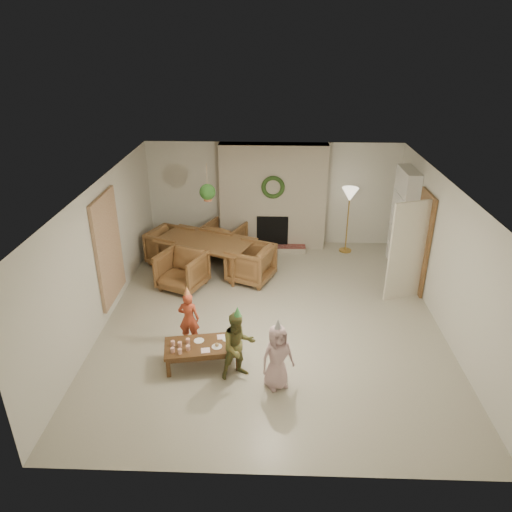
{
  "coord_description": "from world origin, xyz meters",
  "views": [
    {
      "loc": [
        -0.02,
        -7.53,
        4.78
      ],
      "look_at": [
        -0.3,
        0.4,
        1.05
      ],
      "focal_mm": 33.43,
      "sensor_mm": 36.0,
      "label": 1
    }
  ],
  "objects_px": {
    "coffee_table_top": "(202,346)",
    "child_pink": "(277,357)",
    "dining_chair_right": "(251,263)",
    "child_plaid": "(238,346)",
    "dining_table": "(205,255)",
    "child_red": "(189,319)",
    "dining_chair_near": "(182,270)",
    "dining_chair_far": "(224,239)",
    "dining_chair_left": "(171,247)"
  },
  "relations": [
    {
      "from": "dining_chair_near",
      "to": "child_pink",
      "type": "height_order",
      "value": "child_pink"
    },
    {
      "from": "dining_table",
      "to": "coffee_table_top",
      "type": "bearing_deg",
      "value": -59.93
    },
    {
      "from": "dining_chair_right",
      "to": "child_red",
      "type": "xyz_separation_m",
      "value": [
        -0.92,
        -2.3,
        0.08
      ]
    },
    {
      "from": "dining_chair_far",
      "to": "child_red",
      "type": "distance_m",
      "value": 3.57
    },
    {
      "from": "dining_chair_left",
      "to": "child_pink",
      "type": "xyz_separation_m",
      "value": [
        2.39,
        -4.13,
        0.12
      ]
    },
    {
      "from": "coffee_table_top",
      "to": "child_plaid",
      "type": "distance_m",
      "value": 0.68
    },
    {
      "from": "child_pink",
      "to": "dining_chair_far",
      "type": "bearing_deg",
      "value": 79.11
    },
    {
      "from": "dining_chair_near",
      "to": "coffee_table_top",
      "type": "relative_size",
      "value": 0.74
    },
    {
      "from": "coffee_table_top",
      "to": "dining_chair_right",
      "type": "bearing_deg",
      "value": 67.27
    },
    {
      "from": "dining_chair_far",
      "to": "child_pink",
      "type": "distance_m",
      "value": 4.76
    },
    {
      "from": "dining_chair_right",
      "to": "child_red",
      "type": "relative_size",
      "value": 0.91
    },
    {
      "from": "dining_chair_far",
      "to": "dining_chair_left",
      "type": "distance_m",
      "value": 1.27
    },
    {
      "from": "dining_chair_left",
      "to": "dining_chair_far",
      "type": "bearing_deg",
      "value": -45.0
    },
    {
      "from": "child_red",
      "to": "dining_chair_right",
      "type": "bearing_deg",
      "value": -108.43
    },
    {
      "from": "dining_table",
      "to": "dining_chair_left",
      "type": "relative_size",
      "value": 2.34
    },
    {
      "from": "dining_chair_near",
      "to": "dining_chair_left",
      "type": "distance_m",
      "value": 1.27
    },
    {
      "from": "dining_chair_far",
      "to": "dining_chair_right",
      "type": "bearing_deg",
      "value": 141.34
    },
    {
      "from": "child_red",
      "to": "dining_table",
      "type": "bearing_deg",
      "value": -84.39
    },
    {
      "from": "dining_table",
      "to": "child_pink",
      "type": "xyz_separation_m",
      "value": [
        1.57,
        -3.77,
        0.16
      ]
    },
    {
      "from": "child_plaid",
      "to": "child_pink",
      "type": "bearing_deg",
      "value": -43.31
    },
    {
      "from": "dining_chair_far",
      "to": "child_red",
      "type": "relative_size",
      "value": 0.91
    },
    {
      "from": "coffee_table_top",
      "to": "child_red",
      "type": "relative_size",
      "value": 1.22
    },
    {
      "from": "dining_chair_right",
      "to": "child_pink",
      "type": "relative_size",
      "value": 0.84
    },
    {
      "from": "dining_chair_left",
      "to": "dining_chair_right",
      "type": "bearing_deg",
      "value": -90.0
    },
    {
      "from": "dining_table",
      "to": "child_plaid",
      "type": "distance_m",
      "value": 3.71
    },
    {
      "from": "coffee_table_top",
      "to": "dining_chair_left",
      "type": "bearing_deg",
      "value": 98.26
    },
    {
      "from": "coffee_table_top",
      "to": "child_red",
      "type": "height_order",
      "value": "child_red"
    },
    {
      "from": "child_pink",
      "to": "dining_chair_left",
      "type": "bearing_deg",
      "value": 94.38
    },
    {
      "from": "dining_table",
      "to": "dining_chair_near",
      "type": "xyz_separation_m",
      "value": [
        -0.35,
        -0.82,
        0.04
      ]
    },
    {
      "from": "dining_chair_far",
      "to": "dining_chair_left",
      "type": "relative_size",
      "value": 1.0
    },
    {
      "from": "dining_chair_left",
      "to": "child_plaid",
      "type": "bearing_deg",
      "value": -132.07
    },
    {
      "from": "child_plaid",
      "to": "child_pink",
      "type": "height_order",
      "value": "child_plaid"
    },
    {
      "from": "dining_chair_far",
      "to": "child_plaid",
      "type": "distance_m",
      "value": 4.44
    },
    {
      "from": "dining_chair_left",
      "to": "coffee_table_top",
      "type": "relative_size",
      "value": 0.74
    },
    {
      "from": "dining_table",
      "to": "dining_chair_far",
      "type": "xyz_separation_m",
      "value": [
        0.35,
        0.82,
        0.04
      ]
    },
    {
      "from": "child_plaid",
      "to": "child_pink",
      "type": "relative_size",
      "value": 1.07
    },
    {
      "from": "coffee_table_top",
      "to": "child_plaid",
      "type": "xyz_separation_m",
      "value": [
        0.59,
        -0.28,
        0.22
      ]
    },
    {
      "from": "dining_table",
      "to": "child_red",
      "type": "distance_m",
      "value": 2.75
    },
    {
      "from": "child_red",
      "to": "child_pink",
      "type": "distance_m",
      "value": 1.79
    },
    {
      "from": "coffee_table_top",
      "to": "child_pink",
      "type": "distance_m",
      "value": 1.28
    },
    {
      "from": "dining_chair_near",
      "to": "dining_chair_far",
      "type": "relative_size",
      "value": 1.0
    },
    {
      "from": "dining_chair_far",
      "to": "dining_chair_left",
      "type": "xyz_separation_m",
      "value": [
        -1.17,
        -0.47,
        0.0
      ]
    },
    {
      "from": "dining_chair_left",
      "to": "coffee_table_top",
      "type": "bearing_deg",
      "value": -138.3
    },
    {
      "from": "dining_table",
      "to": "dining_chair_left",
      "type": "bearing_deg",
      "value": -180.0
    },
    {
      "from": "dining_table",
      "to": "child_plaid",
      "type": "xyz_separation_m",
      "value": [
        0.98,
        -3.57,
        0.19
      ]
    },
    {
      "from": "coffee_table_top",
      "to": "child_plaid",
      "type": "height_order",
      "value": "child_plaid"
    },
    {
      "from": "dining_chair_left",
      "to": "coffee_table_top",
      "type": "xyz_separation_m",
      "value": [
        1.22,
        -3.64,
        -0.06
      ]
    },
    {
      "from": "dining_chair_left",
      "to": "child_red",
      "type": "distance_m",
      "value": 3.23
    },
    {
      "from": "child_red",
      "to": "child_plaid",
      "type": "relative_size",
      "value": 0.87
    },
    {
      "from": "dining_chair_right",
      "to": "child_pink",
      "type": "distance_m",
      "value": 3.38
    }
  ]
}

